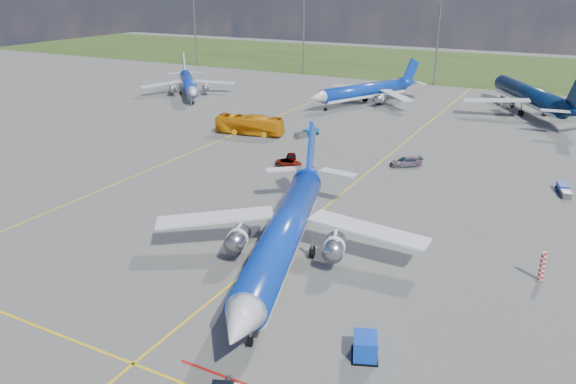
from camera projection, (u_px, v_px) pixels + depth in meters
The scene contains 16 objects.
ground at pixel (265, 256), 58.90m from camera, with size 400.00×400.00×0.00m, color #595957.
grass_strip at pixel (495, 69), 182.99m from camera, with size 400.00×80.00×0.01m, color #2D4719.
taxiway_lines at pixel (361, 179), 81.74m from camera, with size 60.25×160.00×0.02m.
floodlight_masts at pixel (517, 42), 141.09m from camera, with size 202.20×0.50×22.70m.
warning_post at pixel (542, 266), 53.65m from camera, with size 0.50×0.50×3.00m, color red.
bg_jet_nw at pixel (189, 96), 140.40m from camera, with size 25.19×33.06×8.66m, color #0C33AD, non-canonical shape.
bg_jet_nnw at pixel (364, 104), 130.53m from camera, with size 26.83×35.21×9.22m, color #0C33AD, non-canonical shape.
bg_jet_n at pixel (527, 113), 122.54m from camera, with size 32.12×42.16×11.04m, color #081D43, non-canonical shape.
main_airliner at pixel (284, 266), 56.80m from camera, with size 30.71×40.30×10.56m, color #0C33AD, non-canonical shape.
uld_container at pixel (365, 347), 42.90m from camera, with size 1.80×2.24×1.80m, color #0E3CC7.
apron_bus at pixel (249, 125), 104.66m from camera, with size 3.04×12.98×3.61m, color orange.
service_car_a at pixel (291, 158), 89.10m from camera, with size 1.57×3.91×1.33m, color #999999.
service_car_b at pixel (289, 163), 87.08m from camera, with size 1.87×4.07×1.13m, color #999999.
service_car_c at pixel (406, 162), 87.03m from camera, with size 2.03×4.99×1.45m, color #999999.
baggage_tug_w at pixel (564, 190), 76.05m from camera, with size 2.23×4.76×1.03m.
baggage_tug_c at pixel (307, 133), 103.93m from camera, with size 2.90×5.56×1.21m.
Camera 1 is at (26.67, -45.51, 27.17)m, focal length 35.00 mm.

